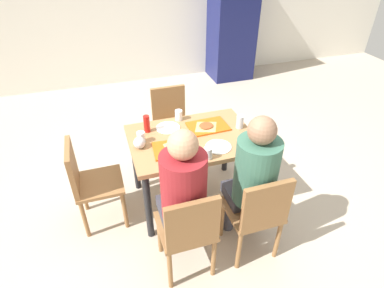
{
  "coord_description": "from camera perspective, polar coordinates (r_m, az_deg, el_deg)",
  "views": [
    {
      "loc": [
        -0.71,
        -2.21,
        2.26
      ],
      "look_at": [
        0.0,
        0.0,
        0.66
      ],
      "focal_mm": 29.44,
      "sensor_mm": 36.0,
      "label": 1
    }
  ],
  "objects": [
    {
      "name": "tray_red_near",
      "position": [
        2.62,
        -3.09,
        -0.86
      ],
      "size": [
        0.38,
        0.29,
        0.02
      ],
      "primitive_type": "cube",
      "rotation": [
        0.0,
        0.0,
        -0.08
      ],
      "color": "#D85914",
      "rests_on": "main_table"
    },
    {
      "name": "paper_plate_center",
      "position": [
        2.91,
        -4.38,
        2.98
      ],
      "size": [
        0.22,
        0.22,
        0.01
      ],
      "primitive_type": "cylinder",
      "color": "white",
      "rests_on": "main_table"
    },
    {
      "name": "chair_far_side",
      "position": [
        3.54,
        -3.84,
        4.47
      ],
      "size": [
        0.4,
        0.4,
        0.84
      ],
      "color": "olive",
      "rests_on": "ground_plane"
    },
    {
      "name": "soda_can",
      "position": [
        2.91,
        8.67,
        3.98
      ],
      "size": [
        0.07,
        0.07,
        0.12
      ],
      "primitive_type": "cylinder",
      "color": "#B7BCC6",
      "rests_on": "main_table"
    },
    {
      "name": "condiment_bottle",
      "position": [
        2.84,
        -8.2,
        3.64
      ],
      "size": [
        0.06,
        0.06,
        0.16
      ],
      "primitive_type": "cylinder",
      "color": "red",
      "rests_on": "main_table"
    },
    {
      "name": "person_in_red",
      "position": [
        2.23,
        -1.75,
        -8.43
      ],
      "size": [
        0.32,
        0.42,
        1.25
      ],
      "color": "#383842",
      "rests_on": "ground_plane"
    },
    {
      "name": "chair_near_left",
      "position": [
        2.32,
        -0.64,
        -15.15
      ],
      "size": [
        0.4,
        0.4,
        0.84
      ],
      "color": "olive",
      "rests_on": "ground_plane"
    },
    {
      "name": "pizza_slice_b",
      "position": [
        2.89,
        2.56,
        3.28
      ],
      "size": [
        0.25,
        0.24,
        0.02
      ],
      "color": "#DBAD60",
      "rests_on": "tray_red_far"
    },
    {
      "name": "foil_bundle",
      "position": [
        2.65,
        -9.51,
        0.23
      ],
      "size": [
        0.1,
        0.1,
        0.1
      ],
      "primitive_type": "sphere",
      "color": "silver",
      "rests_on": "main_table"
    },
    {
      "name": "ground_plane",
      "position": [
        3.25,
        0.0,
        -9.85
      ],
      "size": [
        10.0,
        10.0,
        0.02
      ],
      "primitive_type": "cube",
      "color": "#B7A893"
    },
    {
      "name": "drink_fridge",
      "position": [
        5.72,
        7.28,
        21.04
      ],
      "size": [
        0.7,
        0.6,
        1.9
      ],
      "primitive_type": "cube",
      "color": "#14194C",
      "rests_on": "ground_plane"
    },
    {
      "name": "pizza_slice_a",
      "position": [
        2.62,
        -2.82,
        -0.39
      ],
      "size": [
        0.27,
        0.27,
        0.02
      ],
      "color": "#DBAD60",
      "rests_on": "tray_red_near"
    },
    {
      "name": "chair_near_right",
      "position": [
        2.48,
        11.82,
        -11.89
      ],
      "size": [
        0.4,
        0.4,
        0.84
      ],
      "color": "olive",
      "rests_on": "ground_plane"
    },
    {
      "name": "chair_left_end",
      "position": [
        2.84,
        -18.33,
        -6.12
      ],
      "size": [
        0.4,
        0.4,
        0.84
      ],
      "color": "olive",
      "rests_on": "ground_plane"
    },
    {
      "name": "tray_red_far",
      "position": [
        2.92,
        2.89,
        3.21
      ],
      "size": [
        0.37,
        0.27,
        0.02
      ],
      "primitive_type": "cube",
      "rotation": [
        0.0,
        0.0,
        0.03
      ],
      "color": "#D85914",
      "rests_on": "main_table"
    },
    {
      "name": "paper_plate_near_edge",
      "position": [
        2.66,
        4.8,
        -0.49
      ],
      "size": [
        0.22,
        0.22,
        0.01
      ],
      "primitive_type": "cylinder",
      "color": "white",
      "rests_on": "main_table"
    },
    {
      "name": "main_table",
      "position": [
        2.83,
        0.0,
        -0.5
      ],
      "size": [
        1.1,
        0.78,
        0.74
      ],
      "color": "#9E7247",
      "rests_on": "ground_plane"
    },
    {
      "name": "plastic_cup_a",
      "position": [
        3.01,
        -2.43,
        5.25
      ],
      "size": [
        0.07,
        0.07,
        0.1
      ],
      "primitive_type": "cylinder",
      "color": "white",
      "rests_on": "main_table"
    },
    {
      "name": "plastic_cup_b",
      "position": [
        2.5,
        2.92,
        -1.65
      ],
      "size": [
        0.07,
        0.07,
        0.1
      ],
      "primitive_type": "cylinder",
      "color": "white",
      "rests_on": "main_table"
    },
    {
      "name": "person_in_brown_jacket",
      "position": [
        2.4,
        10.96,
        -5.56
      ],
      "size": [
        0.32,
        0.42,
        1.25
      ],
      "color": "#383842",
      "rests_on": "ground_plane"
    },
    {
      "name": "plastic_cup_c",
      "position": [
        2.72,
        -9.22,
        1.21
      ],
      "size": [
        0.07,
        0.07,
        0.1
      ],
      "primitive_type": "cylinder",
      "color": "white",
      "rests_on": "main_table"
    }
  ]
}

